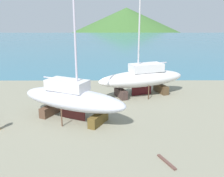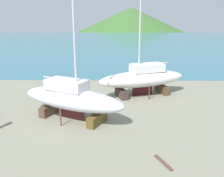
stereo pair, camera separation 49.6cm
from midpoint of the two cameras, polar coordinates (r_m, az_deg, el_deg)
The scene contains 7 objects.
ground_plane at distance 24.02m, azimuth -3.17°, elevation -5.93°, with size 53.25×53.25×0.00m, color gray.
sea_water at distance 92.79m, azimuth -0.19°, elevation 10.46°, with size 162.97×113.60×0.01m, color teal.
headland_hill at distance 197.73m, azimuth 4.34°, elevation 13.36°, with size 141.54×141.54×31.19m, color #3F6B30.
sailboat_far_slipway at distance 22.62m, azimuth -8.56°, elevation -2.10°, with size 10.62×7.32×17.27m.
sailboat_large_starboard at distance 29.52m, azimuth 7.53°, elevation 2.38°, with size 11.05×6.64×16.35m.
barrel_rust_far at distance 29.81m, azimuth -7.40°, elevation -1.10°, with size 0.52×0.52×0.92m, color brown.
timber_long_aft at distance 16.96m, azimuth 12.44°, elevation -16.09°, with size 1.84×0.19×0.12m, color brown.
Camera 2 is at (1.89, -25.74, 8.96)m, focal length 40.24 mm.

